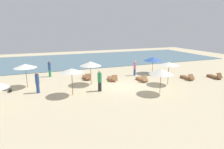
{
  "coord_description": "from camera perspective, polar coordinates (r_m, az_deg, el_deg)",
  "views": [
    {
      "loc": [
        -7.45,
        -16.14,
        5.55
      ],
      "look_at": [
        -0.91,
        0.79,
        1.1
      ],
      "focal_mm": 30.63,
      "sensor_mm": 36.0,
      "label": 1
    }
  ],
  "objects": [
    {
      "name": "lounger_4",
      "position": [
        21.42,
        -7.65,
        -0.89
      ],
      "size": [
        0.69,
        1.7,
        0.71
      ],
      "color": "brown",
      "rests_on": "ground_plane"
    },
    {
      "name": "umbrella_2",
      "position": [
        16.0,
        -11.96,
        1.15
      ],
      "size": [
        1.93,
        1.93,
        2.3
      ],
      "color": "brown",
      "rests_on": "ground_plane"
    },
    {
      "name": "umbrella_6",
      "position": [
        16.66,
        14.45,
        0.88
      ],
      "size": [
        2.03,
        2.03,
        2.2
      ],
      "color": "brown",
      "rests_on": "ground_plane"
    },
    {
      "name": "lounger_1",
      "position": [
        24.47,
        28.19,
        -0.59
      ],
      "size": [
        0.7,
        1.69,
        0.73
      ],
      "color": "brown",
      "rests_on": "ground_plane"
    },
    {
      "name": "lounger_0",
      "position": [
        20.73,
        8.92,
        -1.43
      ],
      "size": [
        0.69,
        1.71,
        0.7
      ],
      "color": "olive",
      "rests_on": "ground_plane"
    },
    {
      "name": "ground_plane",
      "position": [
        18.62,
        3.5,
        -3.59
      ],
      "size": [
        60.0,
        60.0,
        0.0
      ],
      "primitive_type": "plane",
      "color": "beige"
    },
    {
      "name": "umbrella_0",
      "position": [
        19.64,
        16.67,
        3.11
      ],
      "size": [
        1.98,
        1.98,
        2.27
      ],
      "color": "brown",
      "rests_on": "ground_plane"
    },
    {
      "name": "umbrella_1",
      "position": [
        18.87,
        -6.41,
        3.24
      ],
      "size": [
        2.11,
        2.11,
        2.34
      ],
      "color": "brown",
      "rests_on": "ground_plane"
    },
    {
      "name": "lounger_3",
      "position": [
        22.73,
        21.5,
        -0.89
      ],
      "size": [
        0.6,
        1.7,
        0.68
      ],
      "color": "brown",
      "rests_on": "ground_plane"
    },
    {
      "name": "umbrella_4",
      "position": [
        24.09,
        12.12,
        4.6
      ],
      "size": [
        2.22,
        2.22,
        2.08
      ],
      "color": "olive",
      "rests_on": "ground_plane"
    },
    {
      "name": "ocean_water",
      "position": [
        34.41,
        -8.36,
        4.4
      ],
      "size": [
        48.0,
        16.0,
        0.06
      ],
      "primitive_type": "cube",
      "color": "slate",
      "rests_on": "ground_plane"
    },
    {
      "name": "person_2",
      "position": [
        22.82,
        6.8,
        1.98
      ],
      "size": [
        0.32,
        0.32,
        1.79
      ],
      "color": "#2D4C8C",
      "rests_on": "ground_plane"
    },
    {
      "name": "person_3",
      "position": [
        23.22,
        -18.14,
        1.69
      ],
      "size": [
        0.41,
        0.41,
        1.88
      ],
      "color": "#338C59",
      "rests_on": "ground_plane"
    },
    {
      "name": "lounger_2",
      "position": [
        20.66,
        -0.14,
        -1.32
      ],
      "size": [
        0.91,
        1.76,
        0.71
      ],
      "color": "brown",
      "rests_on": "ground_plane"
    },
    {
      "name": "umbrella_5",
      "position": [
        19.64,
        -24.48,
        2.35
      ],
      "size": [
        2.07,
        2.07,
        2.27
      ],
      "color": "brown",
      "rests_on": "ground_plane"
    },
    {
      "name": "person_1",
      "position": [
        17.05,
        -3.7,
        -1.87
      ],
      "size": [
        0.46,
        0.46,
        1.9
      ],
      "color": "#26262D",
      "rests_on": "ground_plane"
    },
    {
      "name": "person_0",
      "position": [
        17.76,
        -21.38,
        -2.19
      ],
      "size": [
        0.43,
        0.43,
        1.87
      ],
      "color": "#2D4C8C",
      "rests_on": "ground_plane"
    },
    {
      "name": "dog",
      "position": [
        19.26,
        -28.09,
        -4.14
      ],
      "size": [
        0.3,
        0.67,
        0.31
      ],
      "color": "black",
      "rests_on": "ground_plane"
    }
  ]
}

